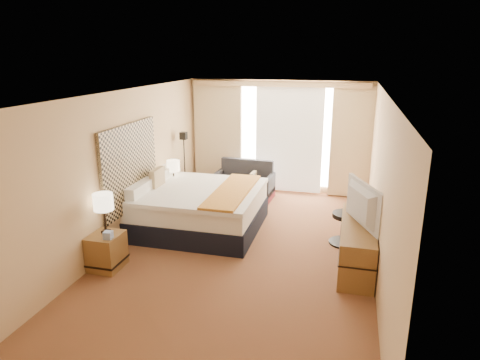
% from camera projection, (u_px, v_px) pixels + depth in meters
% --- Properties ---
extents(floor, '(4.20, 7.00, 0.02)m').
position_uv_depth(floor, '(242.00, 252.00, 7.13)').
color(floor, maroon).
rests_on(floor, ground).
extents(ceiling, '(4.20, 7.00, 0.02)m').
position_uv_depth(ceiling, '(242.00, 93.00, 6.39)').
color(ceiling, white).
rests_on(ceiling, wall_back).
extents(wall_back, '(4.20, 0.02, 2.60)m').
position_uv_depth(wall_back, '(279.00, 137.00, 10.01)').
color(wall_back, tan).
rests_on(wall_back, ground).
extents(wall_front, '(4.20, 0.02, 2.60)m').
position_uv_depth(wall_front, '(137.00, 291.00, 3.51)').
color(wall_front, tan).
rests_on(wall_front, ground).
extents(wall_left, '(0.02, 7.00, 2.60)m').
position_uv_depth(wall_left, '(122.00, 168.00, 7.26)').
color(wall_left, tan).
rests_on(wall_left, ground).
extents(wall_right, '(0.02, 7.00, 2.60)m').
position_uv_depth(wall_right, '(381.00, 187.00, 6.26)').
color(wall_right, tan).
rests_on(wall_right, ground).
extents(headboard, '(0.06, 1.85, 1.50)m').
position_uv_depth(headboard, '(130.00, 167.00, 7.45)').
color(headboard, black).
rests_on(headboard, wall_left).
extents(nightstand_left, '(0.45, 0.52, 0.55)m').
position_uv_depth(nightstand_left, '(107.00, 251.00, 6.53)').
color(nightstand_left, brown).
rests_on(nightstand_left, floor).
extents(nightstand_right, '(0.45, 0.52, 0.55)m').
position_uv_depth(nightstand_right, '(172.00, 199.00, 8.85)').
color(nightstand_right, brown).
rests_on(nightstand_right, floor).
extents(media_dresser, '(0.50, 1.80, 0.70)m').
position_uv_depth(media_dresser, '(357.00, 244.00, 6.59)').
color(media_dresser, brown).
rests_on(media_dresser, floor).
extents(window, '(2.30, 0.02, 2.30)m').
position_uv_depth(window, '(289.00, 137.00, 9.92)').
color(window, silver).
rests_on(window, wall_back).
extents(curtains, '(4.12, 0.19, 2.56)m').
position_uv_depth(curtains, '(278.00, 133.00, 9.87)').
color(curtains, beige).
rests_on(curtains, floor).
extents(bed, '(2.28, 2.09, 1.11)m').
position_uv_depth(bed, '(197.00, 208.00, 8.00)').
color(bed, black).
rests_on(bed, floor).
extents(loveseat, '(1.36, 0.78, 0.83)m').
position_uv_depth(loveseat, '(244.00, 185.00, 9.79)').
color(loveseat, '#58191D').
rests_on(loveseat, floor).
extents(floor_lamp, '(0.19, 0.19, 1.53)m').
position_uv_depth(floor_lamp, '(184.00, 152.00, 9.41)').
color(floor_lamp, black).
rests_on(floor_lamp, floor).
extents(desk_chair, '(0.55, 0.55, 1.10)m').
position_uv_depth(desk_chair, '(349.00, 218.00, 7.27)').
color(desk_chair, black).
rests_on(desk_chair, floor).
extents(lamp_left, '(0.30, 0.30, 0.63)m').
position_uv_depth(lamp_left, '(103.00, 203.00, 6.38)').
color(lamp_left, black).
rests_on(lamp_left, nightstand_left).
extents(lamp_right, '(0.26, 0.26, 0.55)m').
position_uv_depth(lamp_right, '(173.00, 166.00, 8.65)').
color(lamp_right, black).
rests_on(lamp_right, nightstand_right).
extents(tissue_box, '(0.14, 0.14, 0.11)m').
position_uv_depth(tissue_box, '(108.00, 235.00, 6.30)').
color(tissue_box, '#8DA6DB').
rests_on(tissue_box, nightstand_left).
extents(telephone, '(0.19, 0.15, 0.07)m').
position_uv_depth(telephone, '(173.00, 185.00, 8.77)').
color(telephone, black).
rests_on(telephone, nightstand_right).
extents(television, '(0.59, 1.10, 0.65)m').
position_uv_depth(television, '(357.00, 205.00, 6.33)').
color(television, black).
rests_on(television, media_dresser).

